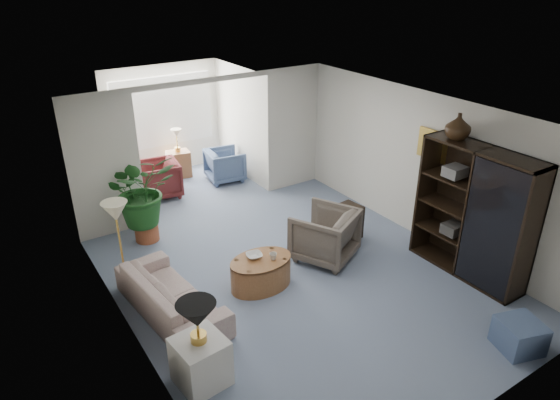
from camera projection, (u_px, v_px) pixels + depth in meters
floor at (302, 280)px, 7.52m from camera, size 6.00×6.00×0.00m
sunroom_floor at (189, 187)px, 10.61m from camera, size 2.60×2.60×0.00m
back_pier_left at (105, 167)px, 8.30m from camera, size 1.20×0.12×2.50m
back_pier_right at (293, 129)px, 10.19m from camera, size 1.20×0.12×2.50m
back_header at (204, 81)px, 8.73m from camera, size 2.60×0.12×0.10m
window_pane at (164, 111)px, 10.82m from camera, size 2.20×0.02×1.50m
window_blinds at (164, 112)px, 10.80m from camera, size 2.20×0.02×1.50m
framed_picture at (434, 145)px, 7.93m from camera, size 0.04×0.50×0.40m
sofa at (171, 295)px, 6.71m from camera, size 0.96×2.02×0.57m
end_table at (201, 361)px, 5.59m from camera, size 0.58×0.58×0.59m
table_lamp at (197, 315)px, 5.32m from camera, size 0.44×0.44×0.30m
floor_lamp at (115, 212)px, 6.82m from camera, size 0.36×0.36×0.28m
coffee_table at (261, 272)px, 7.31m from camera, size 1.14×1.14×0.45m
coffee_bowl at (254, 256)px, 7.25m from camera, size 0.28×0.28×0.06m
coffee_cup at (273, 256)px, 7.19m from camera, size 0.13×0.13×0.10m
wingback_chair at (325, 235)px, 7.93m from camera, size 1.21×1.22×0.83m
side_table_dark at (346, 223)px, 8.56m from camera, size 0.53×0.45×0.59m
entertainment_cabinet at (474, 213)px, 7.32m from camera, size 0.48×1.80×2.00m
cabinet_urn at (458, 126)px, 7.18m from camera, size 0.37×0.37×0.38m
ottoman at (519, 335)px, 6.13m from camera, size 0.61×0.61×0.39m
plant_pot at (147, 231)px, 8.56m from camera, size 0.40×0.40×0.32m
house_plant at (141, 190)px, 8.22m from camera, size 1.12×0.97×1.24m
sunroom_chair_blue at (225, 165)px, 10.82m from camera, size 0.86×0.84×0.69m
sunroom_chair_maroon at (159, 179)px, 10.07m from camera, size 0.91×0.89×0.74m
sunroom_table at (179, 164)px, 11.04m from camera, size 0.52×0.43×0.58m
shelf_clutter at (479, 212)px, 7.17m from camera, size 0.30×1.22×1.06m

